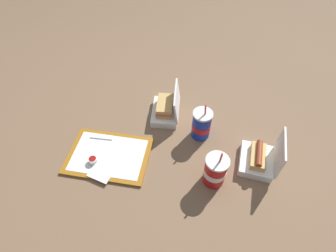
% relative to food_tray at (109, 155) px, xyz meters
% --- Properties ---
extents(ground_plane, '(3.20, 3.20, 0.00)m').
position_rel_food_tray_xyz_m(ground_plane, '(0.25, 0.17, -0.01)').
color(ground_plane, brown).
extents(food_tray, '(0.40, 0.31, 0.01)m').
position_rel_food_tray_xyz_m(food_tray, '(0.00, 0.00, 0.00)').
color(food_tray, '#A56619').
rests_on(food_tray, ground_plane).
extents(ketchup_cup, '(0.04, 0.04, 0.02)m').
position_rel_food_tray_xyz_m(ketchup_cup, '(-0.06, -0.04, 0.02)').
color(ketchup_cup, white).
rests_on(ketchup_cup, food_tray).
extents(napkin_stack, '(0.13, 0.13, 0.00)m').
position_rel_food_tray_xyz_m(napkin_stack, '(-0.01, -0.09, 0.01)').
color(napkin_stack, white).
rests_on(napkin_stack, food_tray).
extents(plastic_fork, '(0.11, 0.02, 0.00)m').
position_rel_food_tray_xyz_m(plastic_fork, '(-0.05, 0.09, 0.01)').
color(plastic_fork, white).
rests_on(plastic_fork, food_tray).
extents(clamshell_hotdog_front, '(0.19, 0.21, 0.18)m').
position_rel_food_tray_xyz_m(clamshell_hotdog_front, '(0.68, -0.02, 0.04)').
color(clamshell_hotdog_front, white).
rests_on(clamshell_hotdog_front, ground_plane).
extents(clamshell_sandwich_left, '(0.15, 0.20, 0.17)m').
position_rel_food_tray_xyz_m(clamshell_sandwich_left, '(0.26, 0.27, 0.04)').
color(clamshell_sandwich_left, white).
rests_on(clamshell_sandwich_left, ground_plane).
extents(soda_cup_corner, '(0.10, 0.10, 0.21)m').
position_rel_food_tray_xyz_m(soda_cup_corner, '(0.47, -0.11, 0.07)').
color(soda_cup_corner, red).
rests_on(soda_cup_corner, ground_plane).
extents(soda_cup_front, '(0.09, 0.09, 0.22)m').
position_rel_food_tray_xyz_m(soda_cup_front, '(0.43, 0.14, 0.07)').
color(soda_cup_front, '#1938B7').
rests_on(soda_cup_front, ground_plane).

